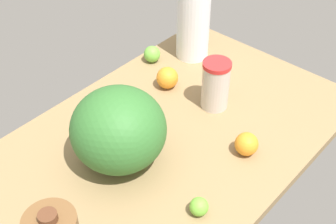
% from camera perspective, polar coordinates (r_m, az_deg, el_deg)
% --- Properties ---
extents(countertop, '(1.20, 0.76, 0.03)m').
position_cam_1_polar(countertop, '(1.46, 0.00, -3.43)').
color(countertop, olive).
rests_on(countertop, ground).
extents(watermelon, '(0.27, 0.27, 0.24)m').
position_cam_1_polar(watermelon, '(1.30, -6.06, -2.13)').
color(watermelon, '#316C2D').
rests_on(watermelon, countertop).
extents(tumbler_cup, '(0.09, 0.09, 0.17)m').
position_cam_1_polar(tumbler_cup, '(1.52, 5.82, 3.35)').
color(tumbler_cup, beige).
rests_on(tumbler_cup, countertop).
extents(milk_jug, '(0.12, 0.12, 0.28)m').
position_cam_1_polar(milk_jug, '(1.74, 3.07, 10.61)').
color(milk_jug, white).
rests_on(milk_jug, countertop).
extents(lime_beside_bowl, '(0.05, 0.05, 0.05)m').
position_cam_1_polar(lime_beside_bowl, '(1.24, 3.79, -11.44)').
color(lime_beside_bowl, '#6DB939').
rests_on(lime_beside_bowl, countertop).
extents(orange_loose, '(0.07, 0.07, 0.07)m').
position_cam_1_polar(orange_loose, '(1.39, 9.55, -3.87)').
color(orange_loose, orange).
rests_on(orange_loose, countertop).
extents(orange_near_front, '(0.08, 0.08, 0.08)m').
position_cam_1_polar(orange_near_front, '(1.62, -0.08, 4.20)').
color(orange_near_front, orange).
rests_on(orange_near_front, countertop).
extents(lime_far_back, '(0.06, 0.06, 0.06)m').
position_cam_1_polar(lime_far_back, '(1.75, -1.96, 7.07)').
color(lime_far_back, '#69B33D').
rests_on(lime_far_back, countertop).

